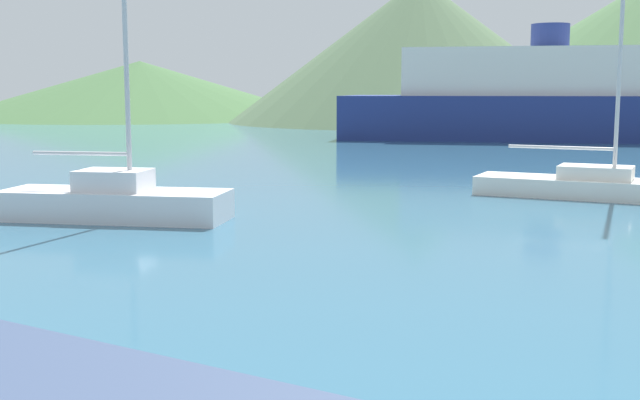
% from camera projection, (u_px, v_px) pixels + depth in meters
% --- Properties ---
extents(sailboat_inner, '(5.72, 2.20, 11.50)m').
position_uv_depth(sailboat_inner, '(115.00, 198.00, 19.73)').
color(sailboat_inner, silver).
rests_on(sailboat_inner, ground_plane).
extents(sailboat_middle, '(7.14, 3.24, 10.76)m').
position_uv_depth(sailboat_middle, '(595.00, 183.00, 23.70)').
color(sailboat_middle, white).
rests_on(sailboat_middle, ground_plane).
extents(ferry_distant, '(26.90, 11.24, 7.40)m').
position_uv_depth(ferry_distant, '(548.00, 99.00, 52.40)').
color(ferry_distant, navy).
rests_on(ferry_distant, ground_plane).
extents(hill_west, '(43.96, 43.96, 6.52)m').
position_uv_depth(hill_west, '(140.00, 89.00, 94.21)').
color(hill_west, '#3D6038').
rests_on(hill_west, ground_plane).
extents(hill_central, '(37.66, 37.66, 13.99)m').
position_uv_depth(hill_central, '(419.00, 51.00, 78.82)').
color(hill_central, '#4C6647').
rests_on(hill_central, ground_plane).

